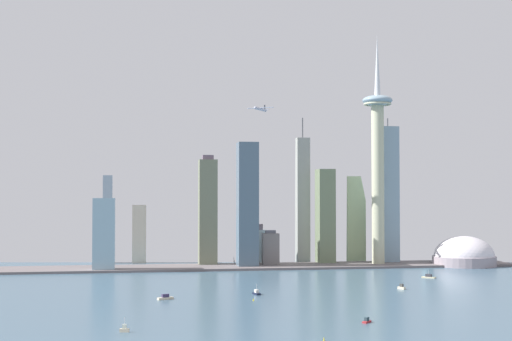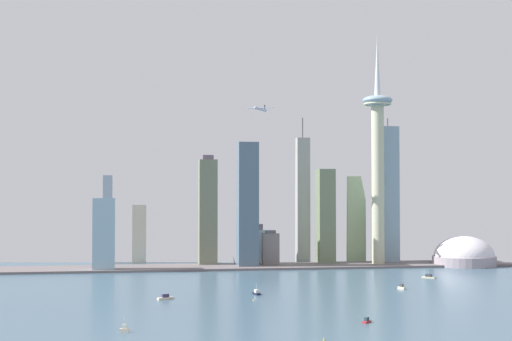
{
  "view_description": "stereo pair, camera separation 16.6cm",
  "coord_description": "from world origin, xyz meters",
  "px_view_note": "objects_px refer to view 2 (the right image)",
  "views": [
    {
      "loc": [
        -133.35,
        -365.87,
        89.66
      ],
      "look_at": [
        13.06,
        539.78,
        119.61
      ],
      "focal_mm": 52.74,
      "sensor_mm": 36.0,
      "label": 1
    },
    {
      "loc": [
        -133.19,
        -365.9,
        89.66
      ],
      "look_at": [
        13.06,
        539.78,
        119.61
      ],
      "focal_mm": 52.74,
      "sensor_mm": 36.0,
      "label": 2
    }
  ],
  "objects_px": {
    "skyscraper_12": "(388,195)",
    "airplane": "(260,109)",
    "boat_4": "(429,277)",
    "boat_3": "(124,329)",
    "skyscraper_4": "(108,219)",
    "skyscraper_7": "(271,249)",
    "skyscraper_9": "(396,208)",
    "boat_5": "(256,293)",
    "skyscraper_8": "(434,244)",
    "observation_tower": "(378,152)",
    "boat_0": "(367,321)",
    "boat_1": "(402,287)",
    "skyscraper_5": "(303,200)",
    "skyscraper_2": "(238,197)",
    "skyscraper_10": "(139,234)",
    "channel_buoy_0": "(253,300)",
    "skyscraper_3": "(355,219)",
    "skyscraper_11": "(325,217)",
    "stadium_dome": "(464,257)",
    "skyscraper_13": "(247,205)",
    "boat_2": "(165,297)",
    "skyscraper_6": "(256,246)",
    "channel_buoy_1": "(324,339)",
    "skyscraper_1": "(208,212)"
  },
  "relations": [
    {
      "from": "skyscraper_10",
      "to": "boat_5",
      "type": "distance_m",
      "value": 353.71
    },
    {
      "from": "skyscraper_2",
      "to": "skyscraper_4",
      "type": "xyz_separation_m",
      "value": [
        -172.17,
        10.08,
        -29.19
      ]
    },
    {
      "from": "skyscraper_9",
      "to": "boat_5",
      "type": "bearing_deg",
      "value": -126.78
    },
    {
      "from": "skyscraper_3",
      "to": "skyscraper_12",
      "type": "bearing_deg",
      "value": -35.72
    },
    {
      "from": "skyscraper_13",
      "to": "boat_3",
      "type": "bearing_deg",
      "value": -109.06
    },
    {
      "from": "boat_2",
      "to": "skyscraper_6",
      "type": "bearing_deg",
      "value": -136.4
    },
    {
      "from": "observation_tower",
      "to": "skyscraper_5",
      "type": "xyz_separation_m",
      "value": [
        -85.78,
        54.15,
        -61.12
      ]
    },
    {
      "from": "boat_0",
      "to": "boat_3",
      "type": "height_order",
      "value": "boat_3"
    },
    {
      "from": "skyscraper_13",
      "to": "boat_3",
      "type": "relative_size",
      "value": 15.84
    },
    {
      "from": "observation_tower",
      "to": "skyscraper_7",
      "type": "xyz_separation_m",
      "value": [
        -136.54,
        13.04,
        -122.48
      ]
    },
    {
      "from": "skyscraper_9",
      "to": "boat_4",
      "type": "relative_size",
      "value": 11.01
    },
    {
      "from": "skyscraper_6",
      "to": "skyscraper_11",
      "type": "relative_size",
      "value": 0.42
    },
    {
      "from": "skyscraper_4",
      "to": "skyscraper_7",
      "type": "bearing_deg",
      "value": -21.74
    },
    {
      "from": "boat_3",
      "to": "airplane",
      "type": "distance_m",
      "value": 496.43
    },
    {
      "from": "skyscraper_3",
      "to": "skyscraper_9",
      "type": "height_order",
      "value": "skyscraper_9"
    },
    {
      "from": "boat_3",
      "to": "boat_2",
      "type": "bearing_deg",
      "value": -90.24
    },
    {
      "from": "observation_tower",
      "to": "boat_0",
      "type": "distance_m",
      "value": 454.46
    },
    {
      "from": "skyscraper_5",
      "to": "airplane",
      "type": "bearing_deg",
      "value": -145.51
    },
    {
      "from": "boat_4",
      "to": "skyscraper_11",
      "type": "bearing_deg",
      "value": -26.35
    },
    {
      "from": "airplane",
      "to": "boat_4",
      "type": "bearing_deg",
      "value": 78.89
    },
    {
      "from": "skyscraper_2",
      "to": "skyscraper_11",
      "type": "relative_size",
      "value": 1.63
    },
    {
      "from": "skyscraper_6",
      "to": "boat_5",
      "type": "height_order",
      "value": "skyscraper_6"
    },
    {
      "from": "skyscraper_4",
      "to": "skyscraper_7",
      "type": "distance_m",
      "value": 222.77
    },
    {
      "from": "skyscraper_1",
      "to": "channel_buoy_0",
      "type": "relative_size",
      "value": 65.7
    },
    {
      "from": "channel_buoy_1",
      "to": "skyscraper_1",
      "type": "bearing_deg",
      "value": 92.79
    },
    {
      "from": "skyscraper_2",
      "to": "boat_5",
      "type": "bearing_deg",
      "value": -94.86
    },
    {
      "from": "skyscraper_10",
      "to": "channel_buoy_0",
      "type": "distance_m",
      "value": 388.06
    },
    {
      "from": "skyscraper_5",
      "to": "skyscraper_12",
      "type": "relative_size",
      "value": 1.01
    },
    {
      "from": "skyscraper_4",
      "to": "skyscraper_13",
      "type": "height_order",
      "value": "skyscraper_13"
    },
    {
      "from": "boat_1",
      "to": "stadium_dome",
      "type": "bearing_deg",
      "value": -67.17
    },
    {
      "from": "skyscraper_2",
      "to": "skyscraper_5",
      "type": "distance_m",
      "value": 88.18
    },
    {
      "from": "stadium_dome",
      "to": "skyscraper_13",
      "type": "xyz_separation_m",
      "value": [
        -275.37,
        17.0,
        66.47
      ]
    },
    {
      "from": "skyscraper_4",
      "to": "boat_2",
      "type": "height_order",
      "value": "skyscraper_4"
    },
    {
      "from": "skyscraper_5",
      "to": "boat_4",
      "type": "distance_m",
      "value": 233.99
    },
    {
      "from": "skyscraper_7",
      "to": "skyscraper_8",
      "type": "distance_m",
      "value": 237.57
    },
    {
      "from": "boat_0",
      "to": "skyscraper_13",
      "type": "bearing_deg",
      "value": 46.8
    },
    {
      "from": "observation_tower",
      "to": "channel_buoy_1",
      "type": "relative_size",
      "value": 116.01
    },
    {
      "from": "skyscraper_8",
      "to": "airplane",
      "type": "distance_m",
      "value": 306.27
    },
    {
      "from": "skyscraper_3",
      "to": "boat_2",
      "type": "xyz_separation_m",
      "value": [
        -265.23,
        -319.38,
        -55.73
      ]
    },
    {
      "from": "boat_1",
      "to": "boat_4",
      "type": "bearing_deg",
      "value": -65.73
    },
    {
      "from": "boat_4",
      "to": "boat_5",
      "type": "distance_m",
      "value": 230.41
    },
    {
      "from": "skyscraper_12",
      "to": "airplane",
      "type": "xyz_separation_m",
      "value": [
        -172.91,
        -17.18,
        108.33
      ]
    },
    {
      "from": "skyscraper_10",
      "to": "boat_2",
      "type": "distance_m",
      "value": 356.84
    },
    {
      "from": "skyscraper_7",
      "to": "skyscraper_10",
      "type": "distance_m",
      "value": 180.25
    },
    {
      "from": "boat_4",
      "to": "boat_3",
      "type": "bearing_deg",
      "value": 81.79
    },
    {
      "from": "skyscraper_2",
      "to": "boat_3",
      "type": "xyz_separation_m",
      "value": [
        -143.15,
        -501.0,
        -85.07
      ]
    },
    {
      "from": "skyscraper_12",
      "to": "airplane",
      "type": "relative_size",
      "value": 6.05
    },
    {
      "from": "skyscraper_3",
      "to": "skyscraper_11",
      "type": "bearing_deg",
      "value": -151.98
    },
    {
      "from": "observation_tower",
      "to": "skyscraper_4",
      "type": "relative_size",
      "value": 2.54
    },
    {
      "from": "observation_tower",
      "to": "boat_3",
      "type": "height_order",
      "value": "observation_tower"
    }
  ]
}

